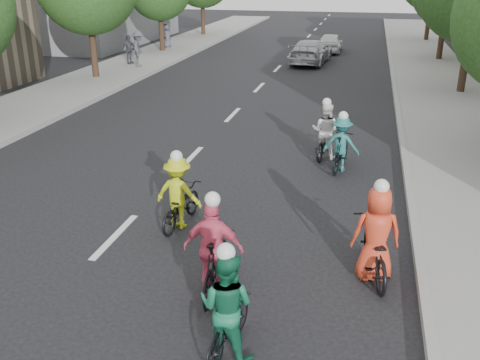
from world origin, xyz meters
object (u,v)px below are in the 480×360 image
(cyclist_5, at_px, (227,313))
(follow_car_lead, at_px, (311,52))
(cyclist_3, at_px, (325,136))
(cyclist_2, at_px, (375,243))
(follow_car_trail, at_px, (330,43))
(cyclist_0, at_px, (341,148))
(spectator_0, at_px, (138,49))
(spectator_2, at_px, (167,36))
(spectator_1, at_px, (129,49))
(cyclist_4, at_px, (179,199))
(cyclist_1, at_px, (215,256))

(cyclist_5, distance_m, follow_car_lead, 25.08)
(cyclist_3, bearing_deg, cyclist_2, 111.87)
(cyclist_5, xyz_separation_m, follow_car_trail, (-0.87, 29.65, -0.08))
(cyclist_0, xyz_separation_m, cyclist_3, (-0.52, 1.01, -0.02))
(cyclist_2, xyz_separation_m, spectator_0, (-12.44, 18.42, 0.43))
(spectator_0, bearing_deg, spectator_2, -6.68)
(cyclist_0, relative_size, cyclist_5, 0.96)
(cyclist_0, xyz_separation_m, follow_car_trail, (-1.98, 21.70, -0.03))
(spectator_0, relative_size, spectator_1, 1.20)
(cyclist_2, xyz_separation_m, spectator_1, (-13.32, 19.11, 0.27))
(cyclist_2, distance_m, cyclist_5, 3.31)
(spectator_0, height_order, spectator_2, spectator_0)
(cyclist_2, bearing_deg, follow_car_trail, -94.51)
(cyclist_0, relative_size, follow_car_lead, 0.38)
(cyclist_3, xyz_separation_m, follow_car_lead, (-2.21, 16.06, 0.05))
(cyclist_4, height_order, spectator_2, cyclist_4)
(cyclist_2, bearing_deg, spectator_0, -66.59)
(cyclist_0, xyz_separation_m, spectator_0, (-11.52, 13.09, 0.45))
(cyclist_4, xyz_separation_m, spectator_1, (-9.27, 18.00, 0.30))
(cyclist_4, bearing_deg, cyclist_3, -109.80)
(spectator_0, bearing_deg, cyclist_1, -168.51)
(cyclist_5, bearing_deg, follow_car_lead, -77.32)
(cyclist_5, bearing_deg, spectator_2, -58.88)
(cyclist_5, relative_size, spectator_2, 1.19)
(cyclist_1, height_order, cyclist_4, cyclist_1)
(cyclist_2, bearing_deg, cyclist_4, -25.92)
(cyclist_1, xyz_separation_m, spectator_1, (-10.69, 20.26, 0.24))
(cyclist_0, distance_m, cyclist_2, 5.41)
(follow_car_trail, bearing_deg, spectator_0, 42.82)
(spectator_1, bearing_deg, cyclist_1, -130.89)
(cyclist_3, xyz_separation_m, follow_car_trail, (-1.45, 20.69, -0.01))
(cyclist_4, bearing_deg, cyclist_0, -119.86)
(cyclist_2, xyz_separation_m, follow_car_lead, (-3.65, 22.41, 0.01))
(follow_car_lead, xyz_separation_m, spectator_1, (-9.67, -3.30, 0.26))
(cyclist_5, relative_size, spectator_0, 0.97)
(cyclist_0, distance_m, cyclist_4, 5.26)
(cyclist_4, distance_m, spectator_0, 19.25)
(cyclist_1, distance_m, cyclist_2, 2.86)
(spectator_0, bearing_deg, follow_car_trail, -63.10)
(follow_car_trail, xyz_separation_m, spectator_0, (-9.55, -8.61, 0.48))
(cyclist_2, bearing_deg, follow_car_lead, -91.37)
(cyclist_1, xyz_separation_m, cyclist_2, (2.62, 1.15, -0.03))
(follow_car_lead, bearing_deg, cyclist_5, 98.43)
(cyclist_1, distance_m, follow_car_lead, 23.58)
(cyclist_0, relative_size, cyclist_2, 0.87)
(cyclist_2, height_order, cyclist_5, cyclist_2)
(cyclist_3, xyz_separation_m, spectator_2, (-12.07, 19.22, 0.29))
(cyclist_4, height_order, follow_car_trail, cyclist_4)
(cyclist_3, height_order, spectator_0, spectator_0)
(spectator_0, height_order, spectator_1, spectator_0)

